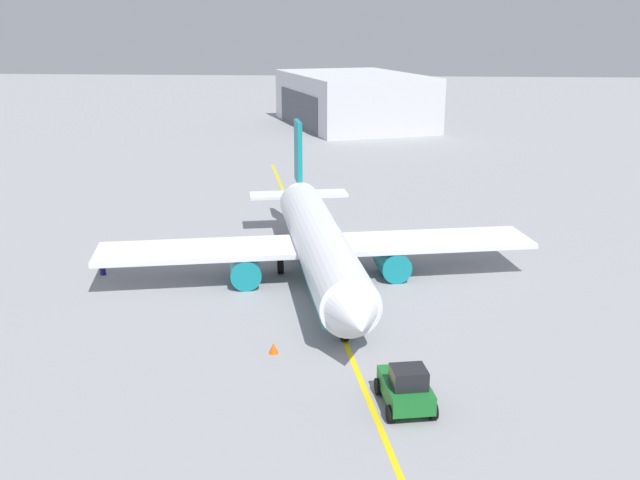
{
  "coord_description": "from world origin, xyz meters",
  "views": [
    {
      "loc": [
        47.65,
        3.81,
        17.44
      ],
      "look_at": [
        0.0,
        0.0,
        3.0
      ],
      "focal_mm": 40.7,
      "sensor_mm": 36.0,
      "label": 1
    }
  ],
  "objects_px": {
    "safety_cone_nose": "(274,348)",
    "pushback_tug": "(406,388)",
    "refueling_worker": "(102,264)",
    "airplane": "(319,244)"
  },
  "relations": [
    {
      "from": "safety_cone_nose",
      "to": "pushback_tug",
      "type": "bearing_deg",
      "value": 53.32
    },
    {
      "from": "airplane",
      "to": "pushback_tug",
      "type": "height_order",
      "value": "airplane"
    },
    {
      "from": "airplane",
      "to": "refueling_worker",
      "type": "xyz_separation_m",
      "value": [
        0.43,
        -15.56,
        -1.73
      ]
    },
    {
      "from": "airplane",
      "to": "refueling_worker",
      "type": "relative_size",
      "value": 18.26
    },
    {
      "from": "airplane",
      "to": "safety_cone_nose",
      "type": "xyz_separation_m",
      "value": [
        12.24,
        -1.5,
        -2.24
      ]
    },
    {
      "from": "refueling_worker",
      "to": "safety_cone_nose",
      "type": "bearing_deg",
      "value": 49.97
    },
    {
      "from": "refueling_worker",
      "to": "safety_cone_nose",
      "type": "xyz_separation_m",
      "value": [
        11.81,
        14.06,
        -0.52
      ]
    },
    {
      "from": "refueling_worker",
      "to": "airplane",
      "type": "bearing_deg",
      "value": 91.6
    },
    {
      "from": "pushback_tug",
      "to": "refueling_worker",
      "type": "relative_size",
      "value": 2.3
    },
    {
      "from": "airplane",
      "to": "refueling_worker",
      "type": "height_order",
      "value": "airplane"
    }
  ]
}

